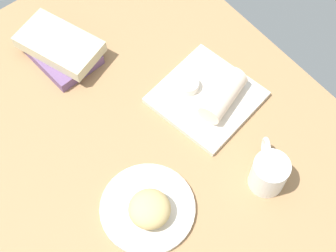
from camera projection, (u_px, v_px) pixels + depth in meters
dining_table at (137, 130)px, 128.36cm from camera, size 110.00×90.00×4.00cm
round_plate at (148, 208)px, 115.57cm from camera, size 21.87×21.87×1.40cm
scone_pastry at (150, 209)px, 111.71cm from camera, size 10.85×10.89×5.88cm
square_plate at (206, 97)px, 129.78cm from camera, size 26.88×26.88×1.60cm
sauce_cup at (188, 85)px, 128.94cm from camera, size 5.52×5.52×2.64cm
breakfast_wrap at (223, 95)px, 125.56cm from camera, size 10.18×15.59×6.00cm
book_stack at (61, 49)px, 134.02cm from camera, size 24.53×18.64×6.52cm
coffee_mug at (269, 172)px, 115.43cm from camera, size 11.79×10.30×9.44cm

